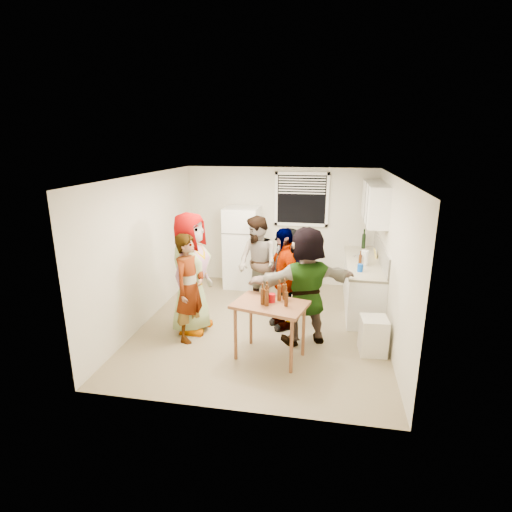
% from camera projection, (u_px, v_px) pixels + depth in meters
% --- Properties ---
extents(room, '(4.00, 4.50, 2.50)m').
position_uv_depth(room, '(262.00, 325.00, 6.78)').
color(room, beige).
rests_on(room, ground).
extents(window, '(1.12, 0.10, 1.06)m').
position_uv_depth(window, '(302.00, 199.00, 8.28)').
color(window, white).
rests_on(window, room).
extents(refrigerator, '(0.70, 0.70, 1.70)m').
position_uv_depth(refrigerator, '(242.00, 247.00, 8.45)').
color(refrigerator, white).
rests_on(refrigerator, ground).
extents(counter_lower, '(0.60, 2.20, 0.86)m').
position_uv_depth(counter_lower, '(362.00, 285.00, 7.45)').
color(counter_lower, white).
rests_on(counter_lower, ground).
extents(countertop, '(0.64, 2.22, 0.04)m').
position_uv_depth(countertop, '(364.00, 262.00, 7.33)').
color(countertop, beige).
rests_on(countertop, counter_lower).
extents(backsplash, '(0.03, 2.20, 0.36)m').
position_uv_depth(backsplash, '(381.00, 252.00, 7.22)').
color(backsplash, beige).
rests_on(backsplash, countertop).
extents(upper_cabinets, '(0.34, 1.60, 0.70)m').
position_uv_depth(upper_cabinets, '(375.00, 202.00, 7.20)').
color(upper_cabinets, white).
rests_on(upper_cabinets, room).
extents(kettle, '(0.25, 0.22, 0.18)m').
position_uv_depth(kettle, '(361.00, 260.00, 7.37)').
color(kettle, silver).
rests_on(kettle, countertop).
extents(paper_towel, '(0.12, 0.12, 0.27)m').
position_uv_depth(paper_towel, '(364.00, 265.00, 7.07)').
color(paper_towel, white).
rests_on(paper_towel, countertop).
extents(wine_bottle, '(0.08, 0.08, 0.30)m').
position_uv_depth(wine_bottle, '(363.00, 248.00, 8.18)').
color(wine_bottle, black).
rests_on(wine_bottle, countertop).
extents(beer_bottle_counter, '(0.05, 0.05, 0.21)m').
position_uv_depth(beer_bottle_counter, '(360.00, 266.00, 7.00)').
color(beer_bottle_counter, '#47230C').
rests_on(beer_bottle_counter, countertop).
extents(blue_cup, '(0.10, 0.10, 0.13)m').
position_uv_depth(blue_cup, '(360.00, 272.00, 6.72)').
color(blue_cup, '#0947BD').
rests_on(blue_cup, countertop).
extents(picture_frame, '(0.02, 0.18, 0.15)m').
position_uv_depth(picture_frame, '(375.00, 254.00, 7.52)').
color(picture_frame, '#F1D34A').
rests_on(picture_frame, countertop).
extents(trash_bin, '(0.40, 0.40, 0.55)m').
position_uv_depth(trash_bin, '(373.00, 337.00, 5.84)').
color(trash_bin, silver).
rests_on(trash_bin, ground).
extents(serving_table, '(1.13, 0.89, 0.84)m').
position_uv_depth(serving_table, '(270.00, 357.00, 5.79)').
color(serving_table, brown).
rests_on(serving_table, ground).
extents(beer_bottle_table, '(0.05, 0.05, 0.20)m').
position_uv_depth(beer_bottle_table, '(286.00, 306.00, 5.47)').
color(beer_bottle_table, '#47230C').
rests_on(beer_bottle_table, serving_table).
extents(red_cup, '(0.09, 0.09, 0.12)m').
position_uv_depth(red_cup, '(272.00, 302.00, 5.60)').
color(red_cup, '#AE090D').
rests_on(red_cup, serving_table).
extents(guest_grey, '(2.08, 1.22, 0.63)m').
position_uv_depth(guest_grey, '(193.00, 329.00, 6.66)').
color(guest_grey, gray).
rests_on(guest_grey, ground).
extents(guest_stripe, '(1.80, 1.06, 0.41)m').
position_uv_depth(guest_stripe, '(192.00, 338.00, 6.35)').
color(guest_stripe, '#141933').
rests_on(guest_stripe, ground).
extents(guest_back_left, '(1.79, 1.84, 0.66)m').
position_uv_depth(guest_back_left, '(258.00, 307.00, 7.52)').
color(guest_back_left, brown).
rests_on(guest_back_left, ground).
extents(guest_back_right, '(1.60, 1.79, 0.56)m').
position_uv_depth(guest_back_right, '(288.00, 306.00, 7.59)').
color(guest_back_right, '#424247').
rests_on(guest_back_right, ground).
extents(guest_black, '(1.97, 1.70, 0.42)m').
position_uv_depth(guest_black, '(283.00, 326.00, 6.76)').
color(guest_black, black).
rests_on(guest_black, ground).
extents(guest_orange, '(2.30, 2.37, 0.54)m').
position_uv_depth(guest_orange, '(304.00, 341.00, 6.26)').
color(guest_orange, '#CA6E53').
rests_on(guest_orange, ground).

